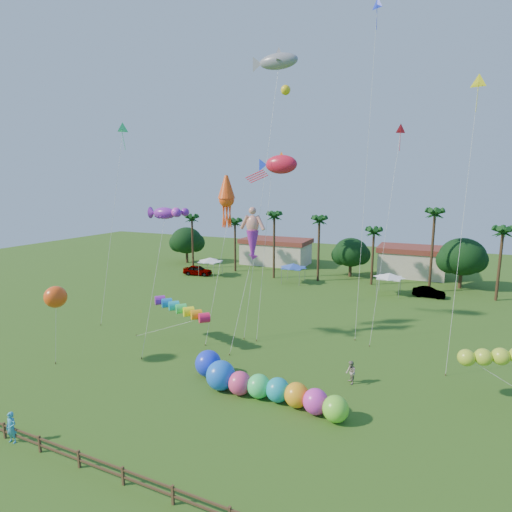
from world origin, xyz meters
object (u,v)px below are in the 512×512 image
at_px(car_a, 198,270).
at_px(spectator_a, 11,428).
at_px(car_b, 429,292).
at_px(blue_ball, 208,363).
at_px(spectator_b, 351,373).
at_px(caterpillar_inflatable, 268,389).

distance_m(car_a, spectator_a, 44.00).
bearing_deg(car_b, spectator_a, 155.81).
bearing_deg(blue_ball, spectator_a, -117.18).
xyz_separation_m(car_a, blue_ball, (20.09, -29.89, 0.21)).
bearing_deg(blue_ball, spectator_b, 17.63).
xyz_separation_m(car_a, spectator_b, (30.49, -26.59, 0.07)).
height_order(caterpillar_inflatable, blue_ball, caterpillar_inflatable).
relative_size(spectator_b, blue_ball, 0.86).
bearing_deg(spectator_b, caterpillar_inflatable, -71.92).
relative_size(car_a, spectator_a, 2.56).
bearing_deg(car_b, car_a, 94.36).
relative_size(caterpillar_inflatable, blue_ball, 5.16).
distance_m(car_b, caterpillar_inflatable, 34.17).
bearing_deg(car_b, caterpillar_inflatable, 165.91).
xyz_separation_m(car_a, caterpillar_inflatable, (25.79, -31.39, 0.09)).
distance_m(spectator_b, caterpillar_inflatable, 6.72).
distance_m(car_b, spectator_b, 28.42).
bearing_deg(spectator_b, car_a, -158.64).
height_order(spectator_a, blue_ball, blue_ball).
distance_m(spectator_b, blue_ball, 10.91).
distance_m(spectator_a, caterpillar_inflatable, 15.64).
xyz_separation_m(spectator_b, blue_ball, (-10.40, -3.31, 0.14)).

